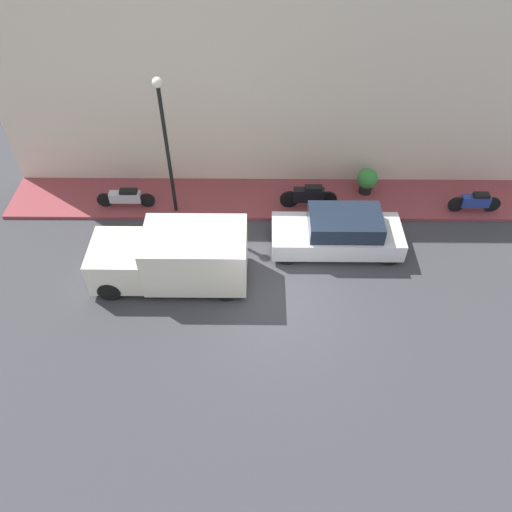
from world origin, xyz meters
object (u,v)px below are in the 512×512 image
Objects in this scene: motorcycle_blue at (476,202)px; streetlamp at (165,133)px; potted_plant at (367,180)px; parked_car at (339,233)px; scooter_silver at (126,197)px; motorcycle_black at (309,196)px; delivery_van at (172,257)px.

motorcycle_blue is 0.37× the size of streetlamp.
motorcycle_blue is 3.79m from potted_plant.
parked_car is 0.85× the size of streetlamp.
potted_plant is at bearing -84.08° from scooter_silver.
motorcycle_blue is at bearing -89.82° from streetlamp.
motorcycle_blue is 12.25m from scooter_silver.
motorcycle_black is 0.99× the size of scooter_silver.
parked_car is at bearing -104.82° from scooter_silver.
potted_plant is at bearing -81.03° from streetlamp.
motorcycle_blue is at bearing -106.05° from potted_plant.
streetlamp is at bearing 6.46° from delivery_van.
delivery_van reaches higher than scooter_silver.
delivery_van reaches higher than motorcycle_blue.
motorcycle_black is 2.33m from potted_plant.
delivery_van is at bearing 105.28° from parked_car.
motorcycle_black is 5.38m from streetlamp.
parked_car is 2.12m from motorcycle_black.
motorcycle_blue reaches higher than scooter_silver.
scooter_silver is at bearing 83.88° from streetlamp.
scooter_silver is at bearing 32.37° from delivery_van.
streetlamp is (1.74, 5.52, 2.57)m from parked_car.
motorcycle_black is (0.18, 5.80, 0.07)m from motorcycle_blue.
parked_car is 5.28m from motorcycle_blue.
scooter_silver is at bearing 95.92° from potted_plant.
delivery_van is (-1.41, 5.16, 0.28)m from parked_car.
delivery_van is 2.31× the size of motorcycle_black.
motorcycle_blue is 0.89× the size of scooter_silver.
delivery_van is at bearing 127.79° from motorcycle_black.
streetlamp is at bearing 90.18° from motorcycle_blue.
potted_plant reaches higher than motorcycle_blue.
motorcycle_black is at bearing -89.78° from scooter_silver.
motorcycle_black is (3.36, -4.34, -0.34)m from delivery_van.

